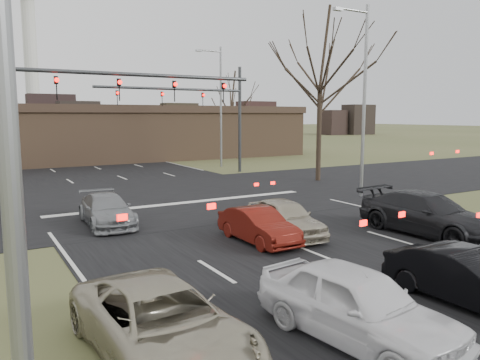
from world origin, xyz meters
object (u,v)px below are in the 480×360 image
at_px(car_silver_suv, 161,323).
at_px(car_red_ahead, 258,225).
at_px(building, 100,133).
at_px(car_charcoal_sedan, 427,214).
at_px(mast_arm_far, 207,106).
at_px(car_silver_ahead, 285,218).
at_px(mast_arm_near, 72,98).
at_px(streetlight_right_near, 362,92).
at_px(car_grey_ahead, 107,210).
at_px(streetlight_right_far, 219,101).
at_px(car_white_sedan, 357,304).
at_px(car_black_hatch, 466,277).

distance_m(car_silver_suv, car_red_ahead, 8.04).
bearing_deg(car_silver_suv, car_red_ahead, 41.45).
height_order(building, car_charcoal_sedan, building).
relative_size(mast_arm_far, car_charcoal_sedan, 2.10).
height_order(car_charcoal_sedan, car_silver_ahead, car_charcoal_sedan).
relative_size(mast_arm_near, car_red_ahead, 3.35).
relative_size(building, car_silver_ahead, 10.69).
distance_m(building, mast_arm_far, 15.75).
relative_size(building, car_charcoal_sedan, 8.03).
height_order(streetlight_right_near, car_grey_ahead, streetlight_right_near).
bearing_deg(streetlight_right_near, car_silver_suv, -145.17).
bearing_deg(streetlight_right_near, streetlight_right_far, 88.32).
bearing_deg(mast_arm_near, streetlight_right_near, -12.05).
xyz_separation_m(car_grey_ahead, car_red_ahead, (3.83, -5.23, -0.02)).
height_order(car_silver_suv, car_white_sedan, car_white_sedan).
distance_m(streetlight_right_near, car_red_ahead, 11.94).
xyz_separation_m(car_charcoal_sedan, car_red_ahead, (-5.96, 2.21, -0.17)).
relative_size(mast_arm_far, car_red_ahead, 3.08).
bearing_deg(car_black_hatch, car_red_ahead, 98.58).
distance_m(mast_arm_near, car_silver_ahead, 10.58).
bearing_deg(mast_arm_near, building, 73.87).
bearing_deg(car_charcoal_sedan, car_white_sedan, -153.50).
height_order(car_black_hatch, car_red_ahead, car_black_hatch).
relative_size(building, streetlight_right_far, 4.24).
height_order(mast_arm_near, car_charcoal_sedan, mast_arm_near).
bearing_deg(car_silver_suv, car_white_sedan, -23.52).
xyz_separation_m(car_white_sedan, car_grey_ahead, (-1.64, 12.18, -0.13)).
bearing_deg(car_silver_ahead, streetlight_right_near, 35.43).
relative_size(streetlight_right_near, streetlight_right_far, 1.00).
bearing_deg(building, car_white_sedan, -97.14).
xyz_separation_m(mast_arm_near, car_silver_suv, (-1.27, -13.66, -4.41)).
bearing_deg(car_red_ahead, car_black_hatch, -80.10).
relative_size(building, car_grey_ahead, 10.03).
height_order(building, mast_arm_far, mast_arm_far).
distance_m(mast_arm_near, streetlight_right_far, 20.20).
distance_m(streetlight_right_far, car_black_hatch, 30.62).
distance_m(building, streetlight_right_near, 28.97).
bearing_deg(streetlight_right_near, mast_arm_far, 101.47).
relative_size(mast_arm_near, car_grey_ahead, 2.87).
height_order(car_silver_suv, car_charcoal_sedan, car_charcoal_sedan).
bearing_deg(car_silver_suv, streetlight_right_near, 31.41).
bearing_deg(car_charcoal_sedan, car_silver_suv, -167.13).
distance_m(mast_arm_near, car_white_sedan, 15.72).
distance_m(mast_arm_far, car_charcoal_sedan, 20.67).
bearing_deg(streetlight_right_far, car_silver_ahead, -112.09).
relative_size(mast_arm_far, streetlight_right_far, 1.11).
xyz_separation_m(streetlight_right_far, car_silver_suv, (-15.82, -27.66, -4.92)).
height_order(mast_arm_near, car_red_ahead, mast_arm_near).
xyz_separation_m(streetlight_right_far, car_white_sedan, (-12.32, -28.94, -4.85)).
distance_m(car_black_hatch, car_red_ahead, 7.03).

